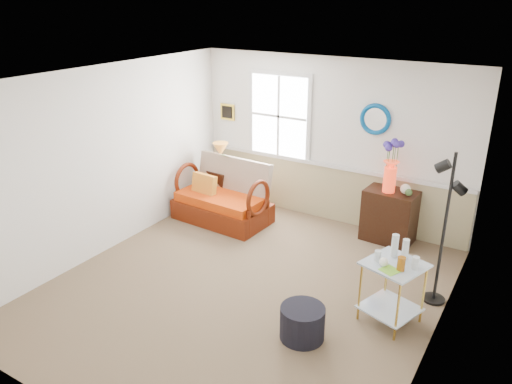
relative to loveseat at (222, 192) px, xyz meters
The scene contains 19 objects.
floor 2.12m from the loveseat, 47.34° to the right, with size 4.50×5.00×0.01m, color #71624A.
ceiling 2.95m from the loveseat, 47.34° to the right, with size 4.50×5.00×0.01m, color white.
walls 2.22m from the loveseat, 47.34° to the right, with size 4.51×5.01×2.60m.
wainscot 1.70m from the loveseat, 34.46° to the left, with size 4.46×0.02×0.90m, color tan.
chair_rail 1.75m from the loveseat, 34.18° to the left, with size 4.46×0.04×0.06m, color silver.
window 1.54m from the loveseat, 62.26° to the left, with size 1.14×0.06×1.44m, color white, non-canonical shape.
picture 1.52m from the loveseat, 118.43° to the left, with size 0.28×0.03×0.28m, color gold.
mirror 2.63m from the loveseat, 24.58° to the left, with size 0.47×0.47×0.07m, color #0962A5.
loveseat is the anchor object (origin of this frame).
throw_pillow 0.31m from the loveseat, 163.99° to the right, with size 0.44×0.11×0.44m, color #E55513, non-canonical shape.
lamp_stand 0.57m from the loveseat, 124.18° to the left, with size 0.38×0.38×0.67m, color black, non-canonical shape.
table_lamp 0.70m from the loveseat, 125.77° to the left, with size 0.26×0.26×0.48m, color orange, non-canonical shape.
potted_plant 0.56m from the loveseat, 109.48° to the left, with size 0.30×0.34×0.26m, color #3F5F2E.
cabinet 2.62m from the loveseat, 15.92° to the left, with size 0.74×0.47×0.79m, color black, non-canonical shape.
flower_vase 2.66m from the loveseat, 15.17° to the left, with size 0.23×0.23×0.77m, color red, non-canonical shape.
side_table 3.39m from the loveseat, 21.30° to the right, with size 0.58×0.58×0.74m, color gold, non-canonical shape.
tabletop_items 3.43m from the loveseat, 21.35° to the right, with size 0.45×0.45×0.27m, color silver, non-canonical shape.
floor_lamp 3.57m from the loveseat, ahead, with size 0.27×0.27×1.87m, color black, non-canonical shape.
ottoman 3.19m from the loveseat, 39.38° to the right, with size 0.48×0.48×0.37m, color black.
Camera 1 is at (2.93, -4.53, 3.46)m, focal length 35.00 mm.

